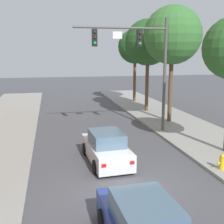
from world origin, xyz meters
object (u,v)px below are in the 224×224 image
(street_tree_farthest, at_px, (135,47))
(traffic_signal_mast, at_px, (141,54))
(car_lead_white, at_px, (106,148))
(street_tree_second, at_px, (173,36))
(street_tree_third, at_px, (148,43))
(fire_hydrant, at_px, (222,162))

(street_tree_farthest, bearing_deg, traffic_signal_mast, -105.36)
(car_lead_white, bearing_deg, street_tree_second, 47.77)
(street_tree_second, xyz_separation_m, street_tree_farthest, (0.16, 10.05, -0.55))
(traffic_signal_mast, bearing_deg, street_tree_third, 67.08)
(street_tree_second, relative_size, street_tree_third, 1.06)
(street_tree_second, bearing_deg, street_tree_farthest, 89.10)
(traffic_signal_mast, height_order, street_tree_second, street_tree_second)
(street_tree_second, distance_m, street_tree_farthest, 10.06)
(street_tree_second, xyz_separation_m, street_tree_third, (-0.38, 4.38, -0.35))
(fire_hydrant, height_order, street_tree_third, street_tree_third)
(street_tree_second, bearing_deg, street_tree_third, 94.92)
(traffic_signal_mast, relative_size, fire_hydrant, 10.42)
(traffic_signal_mast, distance_m, street_tree_third, 7.58)
(traffic_signal_mast, xyz_separation_m, street_tree_second, (3.30, 2.54, 1.39))
(street_tree_third, bearing_deg, traffic_signal_mast, -112.92)
(car_lead_white, height_order, street_tree_farthest, street_tree_farthest)
(street_tree_second, distance_m, street_tree_third, 4.41)
(traffic_signal_mast, height_order, car_lead_white, traffic_signal_mast)
(traffic_signal_mast, height_order, street_tree_third, street_tree_third)
(traffic_signal_mast, distance_m, car_lead_white, 7.30)
(fire_hydrant, bearing_deg, car_lead_white, 153.99)
(street_tree_second, relative_size, street_tree_farthest, 1.11)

